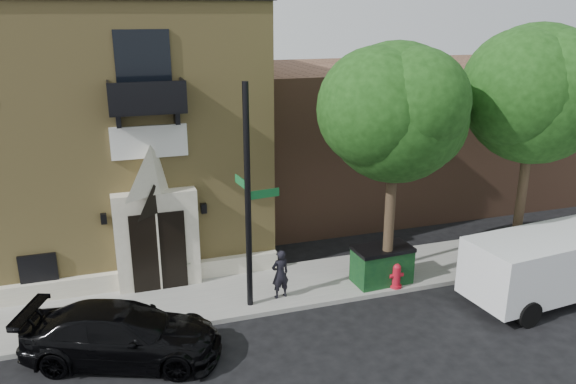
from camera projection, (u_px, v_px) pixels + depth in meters
name	position (u px, v px, depth m)	size (l,w,h in m)	color
ground	(207.00, 326.00, 16.22)	(120.00, 120.00, 0.00)	black
sidewalk	(229.00, 295.00, 17.85)	(42.00, 3.00, 0.15)	gray
church	(84.00, 124.00, 21.10)	(12.20, 11.01, 9.30)	tan
neighbour_building	(417.00, 131.00, 26.95)	(18.00, 8.00, 6.40)	brown
street_tree_left	(398.00, 112.00, 16.53)	(4.97, 4.38, 7.77)	#38281C
street_tree_mid	(538.00, 93.00, 17.92)	(5.21, 4.64, 8.25)	#38281C
black_sedan	(123.00, 334.00, 14.50)	(2.07, 5.08, 1.48)	black
cargo_van	(553.00, 263.00, 17.46)	(5.51, 2.66, 2.17)	white
street_sign	(248.00, 199.00, 16.14)	(1.12, 1.07, 6.75)	black
fire_hydrant	(396.00, 276.00, 18.09)	(0.47, 0.38, 0.83)	red
dumpster	(382.00, 264.00, 18.41)	(1.95, 1.17, 1.24)	#0D3319
planter	(184.00, 271.00, 18.48)	(0.71, 0.62, 0.79)	#3C592B
pedestrian_near	(280.00, 274.00, 17.35)	(0.58, 0.38, 1.59)	black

